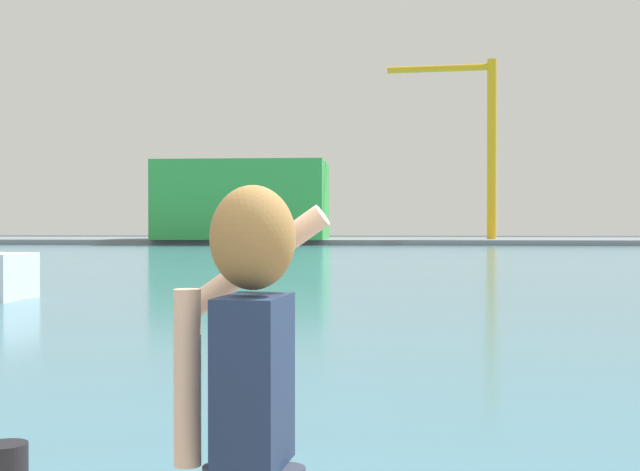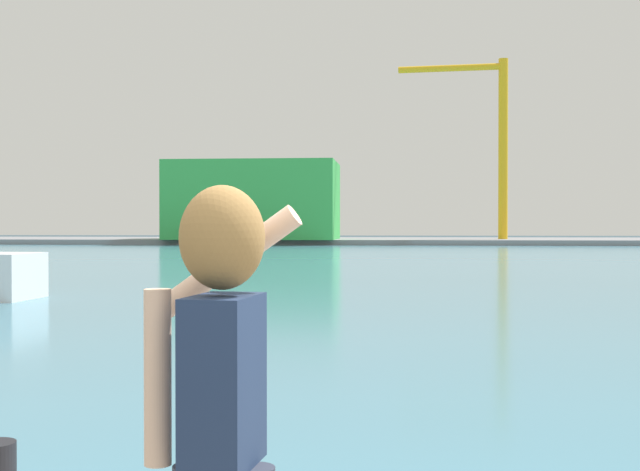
% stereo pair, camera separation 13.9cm
% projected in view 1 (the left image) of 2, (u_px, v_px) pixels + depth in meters
% --- Properties ---
extents(ground_plane, '(220.00, 220.00, 0.00)m').
position_uv_depth(ground_plane, '(391.00, 258.00, 52.62)').
color(ground_plane, '#334751').
extents(harbor_water, '(140.00, 100.00, 0.02)m').
position_uv_depth(harbor_water, '(391.00, 257.00, 54.62)').
color(harbor_water, teal).
rests_on(harbor_water, ground_plane).
extents(far_shore_dock, '(140.00, 20.00, 0.54)m').
position_uv_depth(far_shore_dock, '(389.00, 241.00, 94.49)').
color(far_shore_dock, gray).
rests_on(far_shore_dock, ground_plane).
extents(person_photographer, '(0.53, 0.56, 1.74)m').
position_uv_depth(person_photographer, '(251.00, 392.00, 2.78)').
color(person_photographer, '#2D3342').
rests_on(person_photographer, quay_promenade).
extents(warehouse_left, '(17.54, 10.69, 8.16)m').
position_uv_depth(warehouse_left, '(243.00, 201.00, 90.03)').
color(warehouse_left, green).
rests_on(warehouse_left, far_shore_dock).
extents(port_crane, '(11.64, 2.10, 19.18)m').
position_uv_depth(port_crane, '(480.00, 131.00, 90.85)').
color(port_crane, yellow).
rests_on(port_crane, far_shore_dock).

